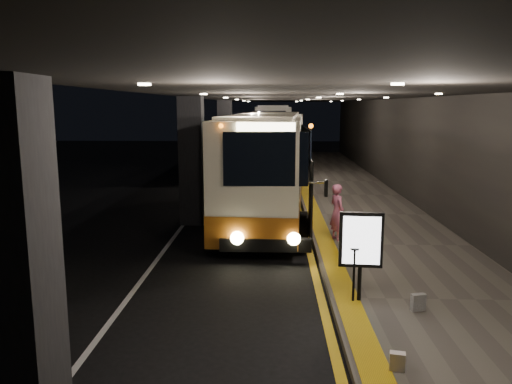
{
  "coord_description": "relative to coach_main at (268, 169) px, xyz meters",
  "views": [
    {
      "loc": [
        1.3,
        -13.04,
        4.09
      ],
      "look_at": [
        0.83,
        0.7,
        1.7
      ],
      "focal_mm": 35.0,
      "sensor_mm": 36.0,
      "label": 1
    }
  ],
  "objects": [
    {
      "name": "support_columns",
      "position": [
        -2.62,
        -1.19,
        0.43
      ],
      "size": [
        0.8,
        24.8,
        4.4
      ],
      "color": "black",
      "rests_on": "ground"
    },
    {
      "name": "info_sign",
      "position": [
        1.96,
        -8.49,
        -0.37
      ],
      "size": [
        0.88,
        0.19,
        1.85
      ],
      "rotation": [
        0.0,
        0.0,
        -0.08
      ],
      "color": "black",
      "rests_on": "sidewalk"
    },
    {
      "name": "passenger_boarding",
      "position": [
        2.09,
        -3.78,
        -0.79
      ],
      "size": [
        0.61,
        0.72,
        1.67
      ],
      "primitive_type": "imported",
      "rotation": [
        0.0,
        0.0,
        1.98
      ],
      "color": "#CF6086",
      "rests_on": "sidewalk"
    },
    {
      "name": "lane_line_white",
      "position": [
        -2.92,
        -0.19,
        -1.76
      ],
      "size": [
        0.12,
        50.0,
        0.01
      ],
      "primitive_type": "cube",
      "color": "silver",
      "rests_on": "ground"
    },
    {
      "name": "sidewalk",
      "position": [
        3.63,
        -0.19,
        -1.69
      ],
      "size": [
        4.5,
        50.0,
        0.15
      ],
      "primitive_type": "cube",
      "color": "#514C44",
      "rests_on": "ground"
    },
    {
      "name": "ground",
      "position": [
        -1.12,
        -5.19,
        -1.77
      ],
      "size": [
        90.0,
        90.0,
        0.0
      ],
      "primitive_type": "plane",
      "color": "black"
    },
    {
      "name": "tactile_strip",
      "position": [
        1.73,
        -0.19,
        -1.61
      ],
      "size": [
        0.5,
        50.0,
        0.01
      ],
      "primitive_type": "cube",
      "color": "gold",
      "rests_on": "sidewalk"
    },
    {
      "name": "stanchion_post",
      "position": [
        1.83,
        -8.53,
        -1.07
      ],
      "size": [
        0.05,
        0.05,
        1.11
      ],
      "primitive_type": "cylinder",
      "color": "black",
      "rests_on": "sidewalk"
    },
    {
      "name": "coach_main",
      "position": [
        0.0,
        0.0,
        0.0
      ],
      "size": [
        3.19,
        11.94,
        3.69
      ],
      "rotation": [
        0.0,
        0.0,
        -0.06
      ],
      "color": "beige",
      "rests_on": "ground"
    },
    {
      "name": "terminal_wall",
      "position": [
        5.88,
        -0.19,
        1.23
      ],
      "size": [
        0.1,
        50.0,
        6.0
      ],
      "primitive_type": "cube",
      "color": "black",
      "rests_on": "ground"
    },
    {
      "name": "kerb_stripe_yellow",
      "position": [
        1.23,
        -0.19,
        -1.76
      ],
      "size": [
        0.18,
        50.0,
        0.01
      ],
      "primitive_type": "cube",
      "color": "gold",
      "rests_on": "ground"
    },
    {
      "name": "coach_third",
      "position": [
        -0.07,
        24.3,
        0.14
      ],
      "size": [
        3.14,
        12.75,
        3.98
      ],
      "rotation": [
        0.0,
        0.0,
        0.04
      ],
      "color": "beige",
      "rests_on": "ground"
    },
    {
      "name": "bag_polka",
      "position": [
        3.02,
        -8.96,
        -1.45
      ],
      "size": [
        0.3,
        0.19,
        0.34
      ],
      "primitive_type": "cube",
      "rotation": [
        0.0,
        0.0,
        0.28
      ],
      "color": "black",
      "rests_on": "sidewalk"
    },
    {
      "name": "coach_second",
      "position": [
        -0.3,
        13.86,
        -0.11
      ],
      "size": [
        2.86,
        11.11,
        3.46
      ],
      "rotation": [
        0.0,
        0.0,
        -0.05
      ],
      "color": "beige",
      "rests_on": "ground"
    },
    {
      "name": "bag_plain",
      "position": [
        2.07,
        -11.22,
        -1.48
      ],
      "size": [
        0.25,
        0.18,
        0.29
      ],
      "primitive_type": "cube",
      "rotation": [
        0.0,
        0.0,
        -0.21
      ],
      "color": "silver",
      "rests_on": "sidewalk"
    },
    {
      "name": "canopy",
      "position": [
        1.38,
        -0.19,
        2.83
      ],
      "size": [
        9.0,
        50.0,
        0.4
      ],
      "primitive_type": "cube",
      "color": "black",
      "rests_on": "support_columns"
    }
  ]
}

